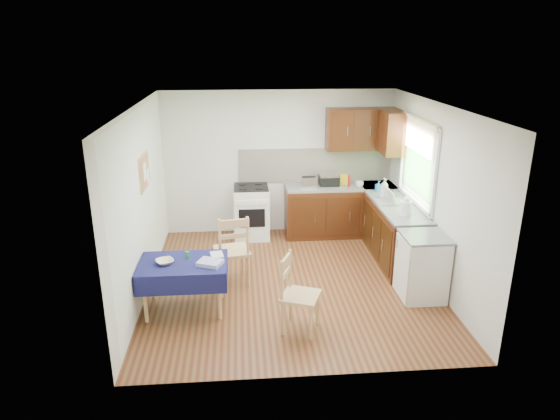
{
  "coord_description": "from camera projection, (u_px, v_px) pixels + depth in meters",
  "views": [
    {
      "loc": [
        -0.68,
        -6.38,
        3.31
      ],
      "look_at": [
        -0.14,
        0.14,
        1.05
      ],
      "focal_mm": 32.0,
      "sensor_mm": 36.0,
      "label": 1
    }
  ],
  "objects": [
    {
      "name": "window",
      "position": [
        418.0,
        156.0,
        7.42
      ],
      "size": [
        0.04,
        1.48,
        1.26
      ],
      "color": "#2B5C26",
      "rests_on": "wall_right"
    },
    {
      "name": "toaster",
      "position": [
        309.0,
        182.0,
        8.46
      ],
      "size": [
        0.27,
        0.16,
        0.21
      ],
      "rotation": [
        0.0,
        0.0,
        -0.0
      ],
      "color": "silver",
      "rests_on": "worktop_back"
    },
    {
      "name": "chair_near",
      "position": [
        297.0,
        292.0,
        5.84
      ],
      "size": [
        0.55,
        0.55,
        0.95
      ],
      "rotation": [
        0.0,
        0.0,
        1.19
      ],
      "color": "tan",
      "rests_on": "ground"
    },
    {
      "name": "worktop_corner",
      "position": [
        377.0,
        186.0,
        8.68
      ],
      "size": [
        0.6,
        0.6,
        0.04
      ],
      "primitive_type": "cube",
      "color": "slate",
      "rests_on": "base_cabinets"
    },
    {
      "name": "splashback",
      "position": [
        316.0,
        165.0,
        8.76
      ],
      "size": [
        2.7,
        0.02,
        0.6
      ],
      "primitive_type": "cube",
      "color": "#F1E3CC",
      "rests_on": "wall_back"
    },
    {
      "name": "plate_bowl",
      "position": [
        165.0,
        262.0,
        6.18
      ],
      "size": [
        0.28,
        0.28,
        0.05
      ],
      "primitive_type": "imported",
      "rotation": [
        0.0,
        0.0,
        0.41
      ],
      "color": "beige",
      "rests_on": "dining_table"
    },
    {
      "name": "worktop_back",
      "position": [
        340.0,
        186.0,
        8.63
      ],
      "size": [
        1.9,
        0.6,
        0.04
      ],
      "primitive_type": "cube",
      "color": "slate",
      "rests_on": "base_cabinets"
    },
    {
      "name": "base_cabinets",
      "position": [
        364.0,
        221.0,
        8.29
      ],
      "size": [
        1.9,
        2.3,
        0.86
      ],
      "color": "#321508",
      "rests_on": "ground"
    },
    {
      "name": "spice_jar",
      "position": [
        187.0,
        255.0,
        6.32
      ],
      "size": [
        0.05,
        0.05,
        0.09
      ],
      "primitive_type": "cylinder",
      "color": "#248532",
      "rests_on": "dining_table"
    },
    {
      "name": "tea_towel",
      "position": [
        210.0,
        263.0,
        6.15
      ],
      "size": [
        0.35,
        0.32,
        0.05
      ],
      "primitive_type": "cube",
      "rotation": [
        0.0,
        0.0,
        -0.41
      ],
      "color": "#2A3E9B",
      "rests_on": "dining_table"
    },
    {
      "name": "dining_table",
      "position": [
        183.0,
        270.0,
        6.26
      ],
      "size": [
        1.1,
        0.75,
        0.66
      ],
      "rotation": [
        0.0,
        0.0,
        -0.11
      ],
      "color": "#101440",
      "rests_on": "ground"
    },
    {
      "name": "book",
      "position": [
        211.0,
        255.0,
        6.4
      ],
      "size": [
        0.19,
        0.24,
        0.02
      ],
      "primitive_type": "imported",
      "rotation": [
        0.0,
        0.0,
        0.16
      ],
      "color": "white",
      "rests_on": "dining_table"
    },
    {
      "name": "floor",
      "position": [
        291.0,
        282.0,
        7.14
      ],
      "size": [
        4.2,
        4.2,
        0.0
      ],
      "primitive_type": "plane",
      "color": "#532416",
      "rests_on": "ground"
    },
    {
      "name": "cup",
      "position": [
        360.0,
        184.0,
        8.51
      ],
      "size": [
        0.15,
        0.15,
        0.1
      ],
      "primitive_type": "imported",
      "rotation": [
        0.0,
        0.0,
        0.13
      ],
      "color": "silver",
      "rests_on": "worktop_back"
    },
    {
      "name": "upper_cabinets",
      "position": [
        371.0,
        130.0,
        8.35
      ],
      "size": [
        1.2,
        0.85,
        0.7
      ],
      "color": "#321508",
      "rests_on": "wall_back"
    },
    {
      "name": "sauce_bottle",
      "position": [
        349.0,
        181.0,
        8.52
      ],
      "size": [
        0.05,
        0.05,
        0.2
      ],
      "primitive_type": "cylinder",
      "color": "red",
      "rests_on": "worktop_back"
    },
    {
      "name": "wall_left",
      "position": [
        141.0,
        203.0,
        6.58
      ],
      "size": [
        0.02,
        4.2,
        2.5
      ],
      "primitive_type": "cube",
      "color": "white",
      "rests_on": "ground"
    },
    {
      "name": "kettle",
      "position": [
        406.0,
        207.0,
        7.13
      ],
      "size": [
        0.17,
        0.17,
        0.28
      ],
      "color": "white",
      "rests_on": "worktop_right"
    },
    {
      "name": "chair_far",
      "position": [
        232.0,
        249.0,
        6.88
      ],
      "size": [
        0.55,
        0.55,
        1.06
      ],
      "rotation": [
        0.0,
        0.0,
        3.33
      ],
      "color": "tan",
      "rests_on": "ground"
    },
    {
      "name": "wall_back",
      "position": [
        279.0,
        163.0,
        8.71
      ],
      "size": [
        4.0,
        0.02,
        2.5
      ],
      "primitive_type": "cube",
      "color": "silver",
      "rests_on": "ground"
    },
    {
      "name": "stove",
      "position": [
        251.0,
        212.0,
        8.65
      ],
      "size": [
        0.6,
        0.61,
        0.92
      ],
      "color": "white",
      "rests_on": "ground"
    },
    {
      "name": "yellow_packet",
      "position": [
        343.0,
        179.0,
        8.66
      ],
      "size": [
        0.14,
        0.09,
        0.17
      ],
      "primitive_type": "cube",
      "rotation": [
        0.0,
        0.0,
        0.06
      ],
      "color": "yellow",
      "rests_on": "worktop_back"
    },
    {
      "name": "sandwich_press",
      "position": [
        329.0,
        180.0,
        8.62
      ],
      "size": [
        0.33,
        0.28,
        0.19
      ],
      "rotation": [
        0.0,
        0.0,
        0.41
      ],
      "color": "black",
      "rests_on": "worktop_back"
    },
    {
      "name": "wall_front",
      "position": [
        314.0,
        266.0,
        4.75
      ],
      "size": [
        4.0,
        0.02,
        2.5
      ],
      "primitive_type": "cube",
      "color": "silver",
      "rests_on": "ground"
    },
    {
      "name": "ceiling",
      "position": [
        292.0,
        106.0,
        6.33
      ],
      "size": [
        4.0,
        4.2,
        0.02
      ],
      "primitive_type": "cube",
      "color": "white",
      "rests_on": "wall_back"
    },
    {
      "name": "worktop_right",
      "position": [
        397.0,
        207.0,
        7.6
      ],
      "size": [
        0.6,
        1.7,
        0.04
      ],
      "primitive_type": "cube",
      "color": "slate",
      "rests_on": "base_cabinets"
    },
    {
      "name": "wall_right",
      "position": [
        435.0,
        196.0,
        6.89
      ],
      "size": [
        0.02,
        4.2,
        2.5
      ],
      "primitive_type": "cube",
      "color": "silver",
      "rests_on": "ground"
    },
    {
      "name": "fridge",
      "position": [
        422.0,
        267.0,
        6.61
      ],
      "size": [
        0.58,
        0.6,
        0.89
      ],
      "color": "white",
      "rests_on": "ground"
    },
    {
      "name": "dish_rack",
      "position": [
        390.0,
        201.0,
        7.71
      ],
      "size": [
        0.43,
        0.33,
        0.21
      ],
      "rotation": [
        0.0,
        0.0,
        0.1
      ],
      "color": "gray",
      "rests_on": "worktop_right"
    },
    {
      "name": "soap_bottle_a",
      "position": [
        384.0,
        188.0,
        7.91
      ],
      "size": [
        0.14,
        0.14,
        0.32
      ],
      "primitive_type": "imported",
      "rotation": [
        0.0,
        0.0,
        0.15
      ],
      "color": "white",
      "rests_on": "worktop_right"
    },
    {
      "name": "corkboard",
      "position": [
        144.0,
        172.0,
        6.75
      ],
      "size": [
        0.04,
        0.62,
        0.47
      ],
      "color": "tan",
      "rests_on": "wall_left"
    },
    {
      "name": "soap_bottle_b",
      "position": [
        378.0,
        186.0,
        8.24
      ],
      "size": [
        0.1,
        0.1,
        0.18
      ],
      "primitive_type": "imported",
      "rotation": [
        0.0,
        0.0,
        1.76
      ],
      "color": "#2070BC",
      "rests_on": "worktop_right"
    },
    {
      "name": "soap_bottle_c",
      "position": [
        406.0,
        208.0,
        7.22
      ],
      "size": [
        0.18,
        0.18,
        0.16
      ],
      "primitive_type": "imported",
      "rotation": [
        0.0,
        0.0,
        3.89
      ],
      "color": "green",
      "rests_on": "worktop_right"
    }
  ]
}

